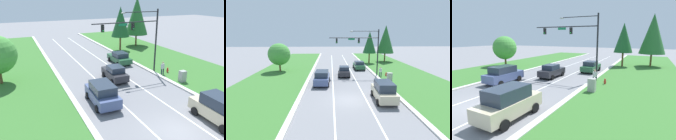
% 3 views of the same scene
% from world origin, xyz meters
% --- Properties ---
extents(ground_plane, '(160.00, 160.00, 0.00)m').
position_xyz_m(ground_plane, '(0.00, 0.00, 0.00)').
color(ground_plane, slate).
extents(curb_strip_right, '(0.50, 90.00, 0.15)m').
position_xyz_m(curb_strip_right, '(5.65, 0.00, 0.07)').
color(curb_strip_right, beige).
rests_on(curb_strip_right, ground_plane).
extents(lane_stripe_inner_left, '(0.14, 81.00, 0.01)m').
position_xyz_m(lane_stripe_inner_left, '(-1.80, 0.00, 0.00)').
color(lane_stripe_inner_left, white).
rests_on(lane_stripe_inner_left, ground_plane).
extents(lane_stripe_inner_right, '(0.14, 81.00, 0.01)m').
position_xyz_m(lane_stripe_inner_right, '(1.80, 0.00, 0.00)').
color(lane_stripe_inner_right, white).
rests_on(lane_stripe_inner_right, ground_plane).
extents(traffic_signal_mast, '(8.45, 0.41, 7.89)m').
position_xyz_m(traffic_signal_mast, '(3.60, 11.67, 5.29)').
color(traffic_signal_mast, black).
rests_on(traffic_signal_mast, ground_plane).
extents(champagne_suv, '(2.21, 4.61, 2.13)m').
position_xyz_m(champagne_suv, '(3.64, -0.27, 1.08)').
color(champagne_suv, beige).
rests_on(champagne_suv, ground_plane).
extents(charcoal_sedan, '(2.06, 4.27, 1.71)m').
position_xyz_m(charcoal_sedan, '(0.19, 11.18, 0.85)').
color(charcoal_sedan, '#28282D').
rests_on(charcoal_sedan, ground_plane).
extents(slate_blue_suv, '(2.29, 4.62, 1.97)m').
position_xyz_m(slate_blue_suv, '(-3.37, 6.28, 1.00)').
color(slate_blue_suv, '#475684').
rests_on(slate_blue_suv, ground_plane).
extents(forest_sedan, '(2.13, 4.56, 1.64)m').
position_xyz_m(forest_sedan, '(3.68, 17.00, 0.82)').
color(forest_sedan, '#235633').
rests_on(forest_sedan, ground_plane).
extents(utility_cabinet, '(0.70, 0.60, 1.35)m').
position_xyz_m(utility_cabinet, '(6.83, 7.33, 0.67)').
color(utility_cabinet, '#9E9E99').
rests_on(utility_cabinet, ground_plane).
extents(pedestrian, '(0.40, 0.24, 1.69)m').
position_xyz_m(pedestrian, '(6.25, 10.22, 0.94)').
color(pedestrian, '#232842').
rests_on(pedestrian, ground_plane).
extents(fire_hydrant, '(0.34, 0.20, 0.70)m').
position_xyz_m(fire_hydrant, '(7.34, 10.59, 0.34)').
color(fire_hydrant, red).
rests_on(fire_hydrant, ground_plane).
extents(conifer_near_right_tree, '(4.32, 4.32, 9.24)m').
position_xyz_m(conifer_near_right_tree, '(11.83, 26.17, 5.77)').
color(conifer_near_right_tree, brown).
rests_on(conifer_near_right_tree, ground_plane).
extents(oak_near_left_tree, '(4.12, 4.12, 5.40)m').
position_xyz_m(oak_near_left_tree, '(-11.83, 15.25, 3.33)').
color(oak_near_left_tree, brown).
rests_on(oak_near_left_tree, ground_plane).
extents(conifer_far_right_tree, '(3.19, 3.19, 7.66)m').
position_xyz_m(conifer_far_right_tree, '(7.29, 23.97, 5.09)').
color(conifer_far_right_tree, brown).
rests_on(conifer_far_right_tree, ground_plane).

